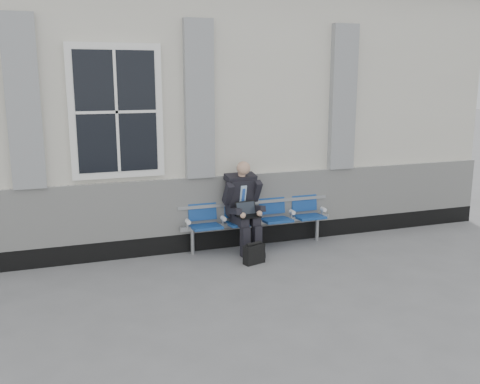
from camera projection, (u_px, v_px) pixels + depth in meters
name	position (u px, v px, depth m)	size (l,w,h in m)	color
ground	(111.00, 297.00, 6.81)	(70.00, 70.00, 0.00)	slate
station_building	(82.00, 107.00, 9.53)	(14.40, 4.40, 4.49)	beige
bench	(257.00, 214.00, 8.74)	(2.60, 0.47, 0.91)	#9EA0A3
businessman	(243.00, 203.00, 8.47)	(0.61, 0.82, 1.46)	black
briefcase	(254.00, 254.00, 8.01)	(0.35, 0.22, 0.33)	black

